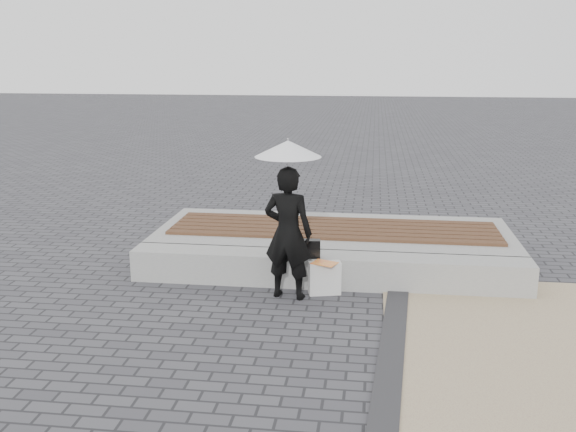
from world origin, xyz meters
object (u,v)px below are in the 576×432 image
Objects in this scene: woman at (288,233)px; handbag at (307,249)px; seating_ledge at (327,269)px; parasol at (288,149)px; canvas_tote at (325,278)px.

woman is 4.93× the size of handbag.
handbag reaches higher than seating_ledge.
canvas_tote is (0.43, 0.16, -1.59)m from parasol.
woman reaches higher than seating_ledge.
parasol is at bearing -125.91° from handbag.
parasol is 1.65m from canvas_tote.
woman is at bearing -131.86° from seating_ledge.
woman reaches higher than canvas_tote.
woman is 0.75m from canvas_tote.
handbag is at bearing 58.79° from parasol.
parasol is 3.04× the size of handbag.
seating_ledge is 1.72m from parasol.
canvas_tote is at bearing -39.74° from handbag.
seating_ledge is at bearing 29.73° from handbag.
canvas_tote is (-0.01, -0.33, 0.00)m from seating_ledge.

